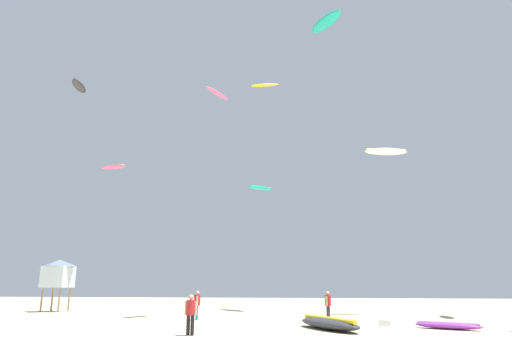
{
  "coord_description": "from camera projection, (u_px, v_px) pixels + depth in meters",
  "views": [
    {
      "loc": [
        3.79,
        -14.97,
        2.18
      ],
      "look_at": [
        0.0,
        15.06,
        9.87
      ],
      "focal_mm": 31.4,
      "sensor_mm": 36.0,
      "label": 1
    }
  ],
  "objects": [
    {
      "name": "person_foreground",
      "position": [
        191.0,
        311.0,
        19.69
      ],
      "size": [
        0.57,
        0.39,
        1.73
      ],
      "rotation": [
        0.0,
        0.0,
        4.62
      ],
      "color": "black",
      "rests_on": "ground"
    },
    {
      "name": "person_midground",
      "position": [
        197.0,
        303.0,
        28.19
      ],
      "size": [
        0.4,
        0.57,
        1.76
      ],
      "rotation": [
        0.0,
        0.0,
        0.23
      ],
      "color": "teal",
      "rests_on": "ground"
    },
    {
      "name": "person_right",
      "position": [
        328.0,
        303.0,
        28.16
      ],
      "size": [
        0.39,
        0.54,
        1.73
      ],
      "rotation": [
        0.0,
        0.0,
        2.75
      ],
      "color": "#2D2D33",
      "rests_on": "ground"
    },
    {
      "name": "kite_grounded_near",
      "position": [
        448.0,
        325.0,
        22.16
      ],
      "size": [
        3.26,
        2.44,
        0.39
      ],
      "color": "purple",
      "rests_on": "ground"
    },
    {
      "name": "kite_grounded_mid",
      "position": [
        329.0,
        323.0,
        22.04
      ],
      "size": [
        3.68,
        5.1,
        0.61
      ],
      "color": "#2D2D33",
      "rests_on": "ground"
    },
    {
      "name": "lifeguard_tower",
      "position": [
        58.0,
        273.0,
        36.98
      ],
      "size": [
        2.3,
        2.3,
        4.15
      ],
      "color": "#8C704C",
      "rests_on": "ground"
    },
    {
      "name": "cooler_box",
      "position": [
        385.0,
        323.0,
        23.89
      ],
      "size": [
        0.56,
        0.36,
        0.32
      ],
      "primitive_type": "cube",
      "color": "white",
      "rests_on": "ground"
    },
    {
      "name": "kite_aloft_0",
      "position": [
        79.0,
        86.0,
        39.93
      ],
      "size": [
        1.38,
        3.01,
        0.46
      ],
      "color": "#2D2D33"
    },
    {
      "name": "kite_aloft_1",
      "position": [
        261.0,
        188.0,
        51.05
      ],
      "size": [
        2.88,
        2.43,
        0.49
      ],
      "color": "#19B29E"
    },
    {
      "name": "kite_aloft_2",
      "position": [
        113.0,
        167.0,
        53.72
      ],
      "size": [
        3.37,
        1.52,
        0.54
      ],
      "color": "#E5598C"
    },
    {
      "name": "kite_aloft_3",
      "position": [
        265.0,
        85.0,
        48.66
      ],
      "size": [
        3.03,
        0.89,
        0.76
      ],
      "color": "yellow"
    },
    {
      "name": "kite_aloft_5",
      "position": [
        326.0,
        22.0,
        43.1
      ],
      "size": [
        3.53,
        4.14,
        0.83
      ],
      "color": "#19B29E"
    },
    {
      "name": "kite_aloft_6",
      "position": [
        386.0,
        151.0,
        34.89
      ],
      "size": [
        3.53,
        1.68,
        0.57
      ],
      "color": "white"
    },
    {
      "name": "kite_aloft_7",
      "position": [
        217.0,
        94.0,
        33.6
      ],
      "size": [
        1.84,
        2.92,
        0.59
      ],
      "color": "#E5598C"
    }
  ]
}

